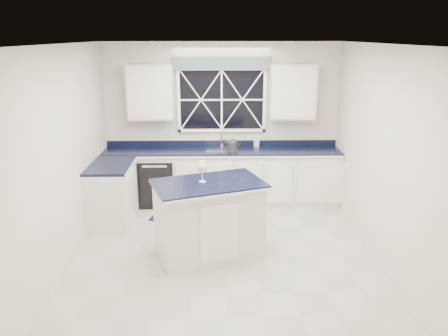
{
  "coord_description": "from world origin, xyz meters",
  "views": [
    {
      "loc": [
        -0.1,
        -5.16,
        2.81
      ],
      "look_at": [
        0.01,
        0.4,
        1.1
      ],
      "focal_mm": 35.0,
      "sensor_mm": 36.0,
      "label": 1
    }
  ],
  "objects_px": {
    "dishwasher": "(158,180)",
    "kettle": "(232,145)",
    "island": "(209,219)",
    "soap_bottle": "(256,142)",
    "faucet": "(222,138)",
    "wine_glass": "(202,168)"
  },
  "relations": [
    {
      "from": "kettle",
      "to": "soap_bottle",
      "type": "bearing_deg",
      "value": 44.83
    },
    {
      "from": "faucet",
      "to": "wine_glass",
      "type": "height_order",
      "value": "wine_glass"
    },
    {
      "from": "kettle",
      "to": "faucet",
      "type": "bearing_deg",
      "value": 145.21
    },
    {
      "from": "wine_glass",
      "to": "kettle",
      "type": "bearing_deg",
      "value": 76.49
    },
    {
      "from": "kettle",
      "to": "soap_bottle",
      "type": "height_order",
      "value": "kettle"
    },
    {
      "from": "dishwasher",
      "to": "soap_bottle",
      "type": "bearing_deg",
      "value": 6.82
    },
    {
      "from": "wine_glass",
      "to": "soap_bottle",
      "type": "distance_m",
      "value": 2.25
    },
    {
      "from": "wine_glass",
      "to": "soap_bottle",
      "type": "bearing_deg",
      "value": 67.21
    },
    {
      "from": "island",
      "to": "soap_bottle",
      "type": "height_order",
      "value": "soap_bottle"
    },
    {
      "from": "faucet",
      "to": "kettle",
      "type": "relative_size",
      "value": 1.0
    },
    {
      "from": "kettle",
      "to": "dishwasher",
      "type": "bearing_deg",
      "value": -163.92
    },
    {
      "from": "faucet",
      "to": "kettle",
      "type": "height_order",
      "value": "faucet"
    },
    {
      "from": "soap_bottle",
      "to": "faucet",
      "type": "bearing_deg",
      "value": -179.17
    },
    {
      "from": "kettle",
      "to": "island",
      "type": "bearing_deg",
      "value": -84.0
    },
    {
      "from": "dishwasher",
      "to": "kettle",
      "type": "relative_size",
      "value": 2.72
    },
    {
      "from": "dishwasher",
      "to": "island",
      "type": "height_order",
      "value": "island"
    },
    {
      "from": "faucet",
      "to": "wine_glass",
      "type": "relative_size",
      "value": 1.13
    },
    {
      "from": "soap_bottle",
      "to": "island",
      "type": "bearing_deg",
      "value": -110.7
    },
    {
      "from": "dishwasher",
      "to": "kettle",
      "type": "xyz_separation_m",
      "value": [
        1.27,
        -0.02,
        0.63
      ]
    },
    {
      "from": "dishwasher",
      "to": "faucet",
      "type": "xyz_separation_m",
      "value": [
        1.1,
        0.19,
        0.69
      ]
    },
    {
      "from": "island",
      "to": "kettle",
      "type": "relative_size",
      "value": 5.18
    },
    {
      "from": "island",
      "to": "soap_bottle",
      "type": "relative_size",
      "value": 8.34
    }
  ]
}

